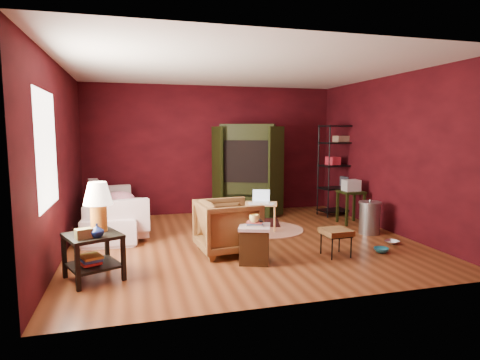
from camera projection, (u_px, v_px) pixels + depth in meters
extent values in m
cube|color=brown|center=(243.00, 242.00, 6.66)|extent=(5.50, 5.00, 0.02)
cube|color=white|center=(243.00, 68.00, 6.32)|extent=(5.50, 5.00, 0.02)
cube|color=#3F090E|center=(213.00, 150.00, 8.90)|extent=(5.50, 0.02, 2.80)
cube|color=#3F090E|center=(309.00, 172.00, 4.09)|extent=(5.50, 0.02, 2.80)
cube|color=#3F090E|center=(59.00, 160.00, 5.78)|extent=(0.02, 5.00, 2.80)
cube|color=#3F090E|center=(391.00, 154.00, 7.21)|extent=(0.02, 5.00, 2.80)
cube|color=white|center=(47.00, 149.00, 4.80)|extent=(0.02, 1.20, 1.40)
imported|color=#C5AAAD|center=(116.00, 209.00, 7.21)|extent=(0.81, 2.24, 0.86)
imported|color=black|center=(228.00, 224.00, 5.98)|extent=(0.87, 0.92, 0.88)
imported|color=silver|center=(392.00, 237.00, 6.48)|extent=(0.23, 0.14, 0.22)
imported|color=#28A0BC|center=(381.00, 245.00, 6.03)|extent=(0.23, 0.11, 0.22)
imported|color=#0E1946|center=(97.00, 231.00, 4.72)|extent=(0.18, 0.18, 0.16)
imported|color=#FCEA7B|center=(254.00, 217.00, 5.46)|extent=(0.14, 0.12, 0.13)
cube|color=black|center=(93.00, 236.00, 4.89)|extent=(0.79, 0.79, 0.04)
cube|color=black|center=(94.00, 265.00, 4.93)|extent=(0.74, 0.74, 0.03)
cube|color=black|center=(78.00, 268.00, 4.54)|extent=(0.07, 0.07, 0.56)
cube|color=black|center=(123.00, 258.00, 4.88)|extent=(0.07, 0.07, 0.56)
cube|color=black|center=(64.00, 256.00, 4.96)|extent=(0.07, 0.07, 0.56)
cube|color=black|center=(107.00, 248.00, 5.30)|extent=(0.07, 0.07, 0.56)
cylinder|color=orange|center=(99.00, 218.00, 5.02)|extent=(0.26, 0.26, 0.34)
cone|color=#F2E5C6|center=(98.00, 193.00, 4.98)|extent=(0.47, 0.47, 0.28)
cube|color=olive|center=(84.00, 234.00, 4.67)|extent=(0.21, 0.18, 0.12)
cube|color=#C53F31|center=(90.00, 262.00, 4.90)|extent=(0.31, 0.34, 0.03)
cube|color=blue|center=(90.00, 259.00, 4.90)|extent=(0.31, 0.34, 0.03)
cube|color=#DED34A|center=(91.00, 256.00, 4.90)|extent=(0.31, 0.34, 0.03)
cube|color=#C5AAAD|center=(118.00, 218.00, 7.21)|extent=(1.04, 1.90, 0.38)
cube|color=#C5AAAD|center=(97.00, 205.00, 7.04)|extent=(0.46, 1.81, 0.76)
cube|color=#C5AAAD|center=(125.00, 216.00, 6.36)|extent=(0.78, 0.29, 0.52)
cube|color=#C5AAAD|center=(111.00, 199.00, 8.00)|extent=(0.78, 0.29, 0.52)
ellipsoid|color=#D41D5A|center=(124.00, 206.00, 6.72)|extent=(0.57, 0.57, 0.27)
ellipsoid|color=#D41D5A|center=(120.00, 200.00, 7.19)|extent=(0.63, 0.63, 0.30)
ellipsoid|color=#C5AAAD|center=(116.00, 198.00, 7.62)|extent=(0.52, 0.52, 0.25)
cube|color=#3B200D|center=(254.00, 245.00, 5.56)|extent=(0.51, 0.51, 0.48)
cube|color=#C5AAAD|center=(255.00, 227.00, 5.53)|extent=(0.55, 0.55, 0.04)
cube|color=beige|center=(255.00, 225.00, 5.53)|extent=(0.28, 0.25, 0.02)
cube|color=#446CA0|center=(255.00, 223.00, 5.52)|extent=(0.26, 0.22, 0.02)
cube|color=#B74C44|center=(255.00, 222.00, 5.52)|extent=(0.26, 0.24, 0.02)
cube|color=black|center=(260.00, 220.00, 5.54)|extent=(0.04, 0.14, 0.02)
cube|color=black|center=(336.00, 232.00, 5.83)|extent=(0.41, 0.41, 0.08)
cube|color=black|center=(336.00, 235.00, 5.84)|extent=(0.37, 0.37, 0.02)
cylinder|color=black|center=(332.00, 249.00, 5.66)|extent=(0.02, 0.02, 0.32)
cylinder|color=black|center=(351.00, 247.00, 5.76)|extent=(0.02, 0.02, 0.32)
cylinder|color=black|center=(321.00, 243.00, 5.96)|extent=(0.02, 0.02, 0.32)
cylinder|color=black|center=(339.00, 241.00, 6.05)|extent=(0.02, 0.02, 0.32)
cylinder|color=beige|center=(267.00, 229.00, 7.44)|extent=(1.52, 1.52, 0.01)
cube|color=#451212|center=(250.00, 222.00, 7.96)|extent=(1.29, 1.03, 0.01)
cube|color=#FFBF74|center=(261.00, 204.00, 7.35)|extent=(0.70, 0.59, 0.03)
cylinder|color=#FFBF74|center=(246.00, 219.00, 7.24)|extent=(0.05, 0.05, 0.49)
cylinder|color=#FFBF74|center=(275.00, 219.00, 7.19)|extent=(0.05, 0.05, 0.49)
cylinder|color=#FFBF74|center=(248.00, 215.00, 7.57)|extent=(0.05, 0.05, 0.49)
cylinder|color=#FFBF74|center=(275.00, 215.00, 7.52)|extent=(0.05, 0.05, 0.49)
cube|color=white|center=(261.00, 202.00, 7.38)|extent=(0.37, 0.31, 0.02)
cube|color=silver|center=(261.00, 195.00, 7.47)|extent=(0.32, 0.17, 0.21)
cube|color=white|center=(254.00, 204.00, 7.26)|extent=(0.25, 0.32, 0.00)
cube|color=white|center=(268.00, 204.00, 7.25)|extent=(0.33, 0.36, 0.00)
cube|color=black|center=(248.00, 170.00, 8.67)|extent=(1.29, 1.02, 1.96)
cube|color=black|center=(248.00, 161.00, 8.54)|extent=(1.04, 0.80, 0.88)
cube|color=black|center=(217.00, 171.00, 8.47)|extent=(0.14, 0.47, 1.86)
cube|color=black|center=(276.00, 172.00, 8.29)|extent=(0.42, 0.29, 1.86)
cube|color=#2F3235|center=(248.00, 165.00, 8.60)|extent=(0.79, 0.73, 0.54)
cube|color=black|center=(246.00, 166.00, 8.34)|extent=(0.48, 0.21, 0.41)
cube|color=black|center=(248.00, 194.00, 8.68)|extent=(1.06, 0.84, 0.05)
cylinder|color=black|center=(329.00, 172.00, 8.31)|extent=(0.03, 0.03, 1.94)
cylinder|color=black|center=(364.00, 170.00, 8.67)|extent=(0.03, 0.03, 1.94)
cylinder|color=black|center=(318.00, 170.00, 8.66)|extent=(0.03, 0.03, 1.94)
cylinder|color=black|center=(352.00, 169.00, 9.02)|extent=(0.03, 0.03, 1.94)
cube|color=black|center=(340.00, 210.00, 8.77)|extent=(1.00, 0.54, 0.03)
cube|color=black|center=(340.00, 188.00, 8.71)|extent=(1.00, 0.54, 0.03)
cube|color=black|center=(341.00, 165.00, 8.65)|extent=(1.00, 0.54, 0.03)
cube|color=black|center=(342.00, 143.00, 8.59)|extent=(1.00, 0.54, 0.03)
cube|color=black|center=(342.00, 126.00, 8.55)|extent=(1.00, 0.54, 0.03)
cube|color=maroon|center=(333.00, 161.00, 8.55)|extent=(0.25, 0.30, 0.17)
cube|color=#353642|center=(348.00, 181.00, 8.78)|extent=(0.31, 0.31, 0.22)
cube|color=#856550|center=(342.00, 139.00, 8.58)|extent=(0.35, 0.26, 0.13)
cube|color=black|center=(351.00, 192.00, 7.86)|extent=(0.44, 0.44, 0.04)
cube|color=black|center=(347.00, 210.00, 7.67)|extent=(0.04, 0.04, 0.63)
cube|color=black|center=(364.00, 209.00, 7.76)|extent=(0.04, 0.04, 0.63)
cube|color=black|center=(337.00, 206.00, 8.03)|extent=(0.04, 0.04, 0.63)
cube|color=black|center=(354.00, 206.00, 8.12)|extent=(0.04, 0.04, 0.63)
cube|color=silver|center=(351.00, 185.00, 7.84)|extent=(0.31, 0.24, 0.22)
cylinder|color=#93979A|center=(370.00, 219.00, 7.11)|extent=(0.43, 0.43, 0.54)
cylinder|color=#93979A|center=(370.00, 203.00, 7.08)|extent=(0.48, 0.48, 0.04)
sphere|color=#93979A|center=(370.00, 201.00, 7.07)|extent=(0.06, 0.06, 0.05)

